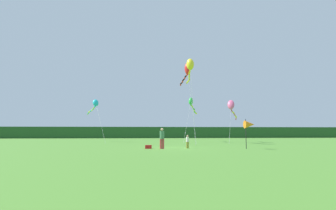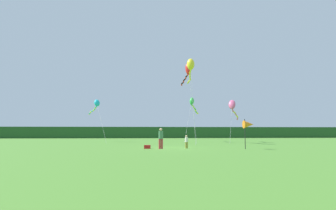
# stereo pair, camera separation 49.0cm
# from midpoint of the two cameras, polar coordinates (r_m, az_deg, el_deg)

# --- Properties ---
(ground_plane) EXTENTS (120.00, 120.00, 0.00)m
(ground_plane) POSITION_cam_midpoint_polar(r_m,az_deg,el_deg) (26.15, 0.87, -8.73)
(ground_plane) COLOR #4C842D
(distant_treeline) EXTENTS (108.00, 3.84, 2.73)m
(distant_treeline) POSITION_cam_midpoint_polar(r_m,az_deg,el_deg) (70.99, -3.57, -5.56)
(distant_treeline) COLOR #234C23
(distant_treeline) RESTS_ON ground
(person_adult) EXTENTS (0.40, 0.40, 1.83)m
(person_adult) POSITION_cam_midpoint_polar(r_m,az_deg,el_deg) (25.14, -1.78, -6.52)
(person_adult) COLOR #B23338
(person_adult) RESTS_ON ground
(person_child) EXTENTS (0.26, 0.26, 1.20)m
(person_child) POSITION_cam_midpoint_polar(r_m,az_deg,el_deg) (26.01, 3.42, -7.25)
(person_child) COLOR olive
(person_child) RESTS_ON ground
(cooler_box) EXTENTS (0.58, 0.40, 0.32)m
(cooler_box) POSITION_cam_midpoint_polar(r_m,az_deg,el_deg) (25.55, -4.55, -8.43)
(cooler_box) COLOR red
(cooler_box) RESTS_ON ground
(banner_flag_pole) EXTENTS (0.90, 0.70, 2.61)m
(banner_flag_pole) POSITION_cam_midpoint_polar(r_m,az_deg,el_deg) (25.83, 15.60, -3.85)
(banner_flag_pole) COLOR black
(banner_flag_pole) RESTS_ON ground
(kite_yellow) EXTENTS (1.20, 8.84, 11.06)m
(kite_yellow) POSITION_cam_midpoint_polar(r_m,az_deg,el_deg) (37.22, 4.09, 7.85)
(kite_yellow) COLOR #B2B2B2
(kite_yellow) RESTS_ON ground
(kite_green) EXTENTS (3.76, 8.94, 6.72)m
(kite_green) POSITION_cam_midpoint_polar(r_m,az_deg,el_deg) (42.39, 4.44, 0.33)
(kite_green) COLOR #B2B2B2
(kite_green) RESTS_ON ground
(kite_cyan) EXTENTS (4.04, 8.51, 6.58)m
(kite_cyan) POSITION_cam_midpoint_polar(r_m,az_deg,el_deg) (44.85, -14.89, 0.09)
(kite_cyan) COLOR #B2B2B2
(kite_cyan) RESTS_ON ground
(kite_red) EXTENTS (1.06, 7.75, 11.30)m
(kite_red) POSITION_cam_midpoint_polar(r_m,az_deg,el_deg) (40.24, 3.54, 7.01)
(kite_red) COLOR #B2B2B2
(kite_red) RESTS_ON ground
(kite_rainbow) EXTENTS (4.26, 9.07, 6.24)m
(kite_rainbow) POSITION_cam_midpoint_polar(r_m,az_deg,el_deg) (42.11, 12.39, -0.30)
(kite_rainbow) COLOR #B2B2B2
(kite_rainbow) RESTS_ON ground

